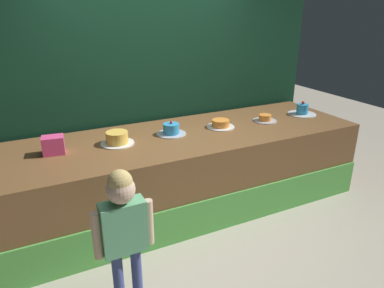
{
  "coord_description": "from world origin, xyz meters",
  "views": [
    {
      "loc": [
        -1.4,
        -2.66,
        2.18
      ],
      "look_at": [
        0.1,
        0.37,
        0.86
      ],
      "focal_mm": 32.94,
      "sensor_mm": 36.0,
      "label": 1
    }
  ],
  "objects": [
    {
      "name": "child_figure",
      "position": [
        -0.9,
        -0.55,
        0.75
      ],
      "size": [
        0.45,
        0.21,
        1.16
      ],
      "color": "#3F4C8C",
      "rests_on": "ground_plane"
    },
    {
      "name": "pink_box",
      "position": [
        -1.21,
        0.67,
        0.97
      ],
      "size": [
        0.21,
        0.17,
        0.17
      ],
      "primitive_type": "cube",
      "rotation": [
        0.0,
        0.0,
        -0.13
      ],
      "color": "#F1488A",
      "rests_on": "stage_platform"
    },
    {
      "name": "cake_center",
      "position": [
        0.6,
        0.65,
        0.92
      ],
      "size": [
        0.32,
        0.32,
        0.09
      ],
      "color": "white",
      "rests_on": "stage_platform"
    },
    {
      "name": "cake_far_right",
      "position": [
        1.81,
        0.63,
        0.93
      ],
      "size": [
        0.36,
        0.36,
        0.17
      ],
      "color": "white",
      "rests_on": "stage_platform"
    },
    {
      "name": "cake_far_left",
      "position": [
        -0.6,
        0.65,
        0.94
      ],
      "size": [
        0.34,
        0.34,
        0.13
      ],
      "color": "white",
      "rests_on": "stage_platform"
    },
    {
      "name": "cake_left",
      "position": [
        0.0,
        0.68,
        0.93
      ],
      "size": [
        0.32,
        0.32,
        0.15
      ],
      "color": "silver",
      "rests_on": "stage_platform"
    },
    {
      "name": "curtain_backdrop",
      "position": [
        0.0,
        1.32,
        1.45
      ],
      "size": [
        4.49,
        0.08,
        2.9
      ],
      "primitive_type": "cube",
      "color": "#113823",
      "rests_on": "ground_plane"
    },
    {
      "name": "ground_plane",
      "position": [
        0.0,
        0.0,
        0.0
      ],
      "size": [
        12.0,
        12.0,
        0.0
      ],
      "primitive_type": "plane",
      "color": "#BCB29E"
    },
    {
      "name": "stage_platform",
      "position": [
        0.0,
        0.61,
        0.44
      ],
      "size": [
        4.26,
        1.24,
        0.88
      ],
      "color": "brown",
      "rests_on": "ground_plane"
    },
    {
      "name": "cake_right",
      "position": [
        1.21,
        0.61,
        0.91
      ],
      "size": [
        0.29,
        0.29,
        0.08
      ],
      "color": "silver",
      "rests_on": "stage_platform"
    }
  ]
}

